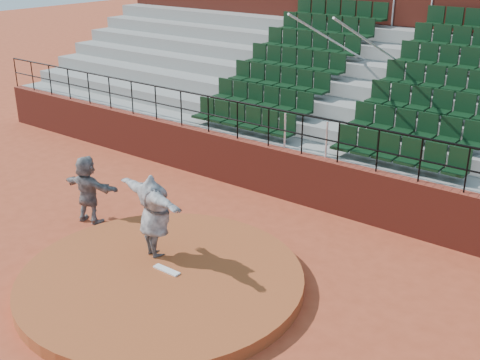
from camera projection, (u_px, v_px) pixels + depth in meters
The scene contains 9 objects.
ground at pixel (162, 285), 11.66m from camera, with size 90.00×90.00×0.00m, color #AF4527.
pitchers_mound at pixel (162, 279), 11.61m from camera, with size 5.50×5.50×0.25m, color #A14A24.
pitching_rubber at pixel (167, 270), 11.67m from camera, with size 0.60×0.15×0.03m, color white.
boundary_wall at pixel (300, 178), 15.10m from camera, with size 24.00×0.30×1.30m, color maroon.
wall_railing at pixel (302, 125), 14.58m from camera, with size 24.04×0.05×1.03m.
seating_deck at pixel (368, 116), 17.49m from camera, with size 24.00×5.97×4.63m.
press_box_facade at pixel (428, 27), 19.61m from camera, with size 24.00×3.00×7.10m, color maroon.
pitcher at pixel (154, 216), 11.95m from camera, with size 2.16×0.59×1.76m, color black.
fielder at pixel (88, 189), 13.99m from camera, with size 1.52×0.48×1.64m, color black.
Camera 1 is at (7.31, -7.06, 6.26)m, focal length 45.00 mm.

